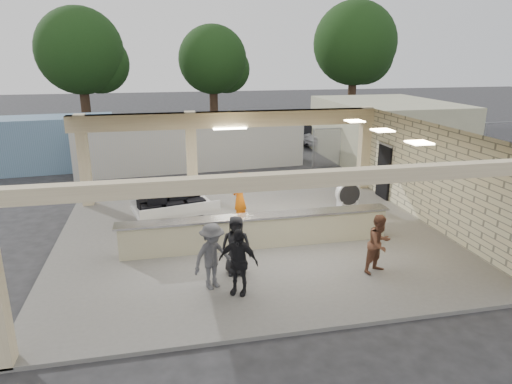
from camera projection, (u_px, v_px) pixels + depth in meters
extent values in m
plane|color=#252527|center=(254.00, 242.00, 14.23)|extent=(120.00, 120.00, 0.00)
cube|color=slate|center=(254.00, 241.00, 14.22)|extent=(12.00, 10.00, 0.10)
cube|color=#CDB789|center=(254.00, 131.00, 13.22)|extent=(12.00, 10.00, 0.02)
cube|color=beige|center=(433.00, 178.00, 14.93)|extent=(0.02, 10.00, 3.50)
cube|color=black|center=(384.00, 172.00, 18.09)|extent=(0.10, 0.95, 2.10)
cube|color=#CDB789|center=(229.00, 119.00, 17.75)|extent=(12.00, 0.50, 0.60)
cube|color=#CDB789|center=(306.00, 179.00, 8.72)|extent=(12.00, 0.30, 0.30)
cube|color=#CDB789|center=(84.00, 161.00, 17.05)|extent=(0.40, 0.40, 3.50)
cube|color=#CDB789|center=(192.00, 156.00, 17.85)|extent=(0.40, 0.40, 3.50)
cube|color=#CDB789|center=(364.00, 148.00, 19.37)|extent=(0.40, 0.40, 3.50)
cube|color=white|center=(230.00, 129.00, 17.61)|extent=(1.30, 0.12, 0.06)
cube|color=#FFEABF|center=(355.00, 121.00, 15.39)|extent=(0.55, 0.55, 0.04)
cube|color=#FFEABF|center=(383.00, 130.00, 13.52)|extent=(0.55, 0.55, 0.04)
cube|color=#FFEABF|center=(419.00, 143.00, 11.65)|extent=(0.55, 0.55, 0.04)
cube|color=#C1B990|center=(257.00, 232.00, 13.61)|extent=(8.00, 0.50, 0.90)
cube|color=#B7B7BC|center=(257.00, 216.00, 13.46)|extent=(8.20, 0.58, 0.06)
cube|color=silver|center=(175.00, 209.00, 15.09)|extent=(2.89, 2.10, 0.13)
cylinder|color=black|center=(148.00, 231.00, 14.29)|extent=(0.21, 0.43, 0.42)
cylinder|color=black|center=(141.00, 220.00, 15.29)|extent=(0.21, 0.43, 0.42)
cylinder|color=black|center=(211.00, 222.00, 15.13)|extent=(0.21, 0.43, 0.42)
cylinder|color=black|center=(200.00, 211.00, 16.13)|extent=(0.21, 0.43, 0.42)
cube|color=silver|center=(169.00, 196.00, 15.71)|extent=(2.56, 0.62, 0.31)
cube|color=silver|center=(181.00, 210.00, 14.35)|extent=(2.56, 0.62, 0.31)
cube|color=black|center=(151.00, 209.00, 14.42)|extent=(0.68, 0.52, 0.27)
cube|color=black|center=(174.00, 206.00, 14.72)|extent=(0.68, 0.52, 0.27)
cube|color=black|center=(196.00, 203.00, 15.01)|extent=(0.68, 0.52, 0.27)
cube|color=black|center=(147.00, 204.00, 14.97)|extent=(0.68, 0.52, 0.27)
cube|color=black|center=(169.00, 201.00, 15.26)|extent=(0.68, 0.52, 0.27)
cube|color=black|center=(190.00, 198.00, 15.55)|extent=(0.68, 0.52, 0.27)
cube|color=black|center=(157.00, 199.00, 14.51)|extent=(0.68, 0.52, 0.27)
cube|color=black|center=(177.00, 195.00, 14.99)|extent=(0.68, 0.52, 0.27)
cube|color=black|center=(191.00, 191.00, 15.38)|extent=(0.68, 0.52, 0.27)
cube|color=black|center=(159.00, 194.00, 15.05)|extent=(0.68, 0.52, 0.27)
cube|color=black|center=(167.00, 188.00, 14.78)|extent=(0.68, 0.52, 0.27)
cube|color=black|center=(185.00, 185.00, 15.12)|extent=(0.68, 0.52, 0.27)
cylinder|color=silver|center=(348.00, 193.00, 17.00)|extent=(0.91, 0.33, 0.90)
cylinder|color=black|center=(348.00, 193.00, 17.00)|extent=(0.81, 0.36, 0.80)
cube|color=silver|center=(340.00, 204.00, 17.06)|extent=(0.06, 0.50, 0.30)
cube|color=silver|center=(355.00, 203.00, 17.18)|extent=(0.06, 0.50, 0.30)
imported|color=orange|center=(240.00, 198.00, 15.40)|extent=(0.67, 0.73, 1.76)
imported|color=brown|center=(379.00, 244.00, 11.89)|extent=(0.84, 0.62, 1.59)
imported|color=black|center=(238.00, 262.00, 10.81)|extent=(1.02, 0.76, 1.65)
imported|color=#505156|center=(212.00, 256.00, 11.06)|extent=(1.13, 0.87, 1.68)
imported|color=black|center=(236.00, 245.00, 11.80)|extent=(0.82, 0.47, 1.59)
imported|color=silver|center=(340.00, 136.00, 28.71)|extent=(5.05, 3.49, 1.32)
imported|color=silver|center=(379.00, 136.00, 28.03)|extent=(5.05, 2.20, 1.55)
imported|color=black|center=(310.00, 135.00, 28.85)|extent=(4.65, 3.46, 1.48)
cube|color=#BBBBB6|center=(192.00, 144.00, 23.22)|extent=(11.48, 3.12, 2.46)
cube|color=#6886A6|center=(5.00, 146.00, 22.27)|extent=(10.43, 3.40, 2.66)
cylinder|color=gray|center=(313.00, 148.00, 23.37)|extent=(0.06, 0.06, 2.00)
cylinder|color=gray|center=(350.00, 147.00, 23.77)|extent=(0.06, 0.06, 2.00)
cylinder|color=gray|center=(385.00, 145.00, 24.17)|extent=(0.06, 0.06, 2.00)
cylinder|color=gray|center=(419.00, 144.00, 24.57)|extent=(0.06, 0.06, 2.00)
cylinder|color=gray|center=(452.00, 142.00, 24.98)|extent=(0.06, 0.06, 2.00)
cylinder|color=gray|center=(484.00, 141.00, 25.38)|extent=(0.06, 0.06, 2.00)
cube|color=gray|center=(419.00, 144.00, 24.57)|extent=(12.00, 0.02, 2.00)
cylinder|color=gray|center=(421.00, 125.00, 24.28)|extent=(12.00, 0.05, 0.05)
cylinder|color=#382619|center=(85.00, 101.00, 34.42)|extent=(0.70, 0.70, 4.50)
sphere|color=black|center=(80.00, 51.00, 33.38)|extent=(6.30, 6.30, 6.30)
sphere|color=black|center=(99.00, 63.00, 34.44)|extent=(4.50, 4.50, 4.50)
cylinder|color=#382619|center=(214.00, 99.00, 38.38)|extent=(0.70, 0.70, 4.00)
sphere|color=black|center=(213.00, 59.00, 37.45)|extent=(5.60, 5.60, 5.60)
sphere|color=black|center=(226.00, 69.00, 38.48)|extent=(4.00, 4.00, 4.00)
cylinder|color=#382619|center=(352.00, 91.00, 39.71)|extent=(0.70, 0.70, 5.00)
sphere|color=black|center=(355.00, 43.00, 38.55)|extent=(7.00, 7.00, 7.00)
sphere|color=black|center=(364.00, 56.00, 39.64)|extent=(5.00, 5.00, 5.00)
cube|color=#BEBD97|center=(386.00, 131.00, 25.03)|extent=(6.00, 8.00, 3.20)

